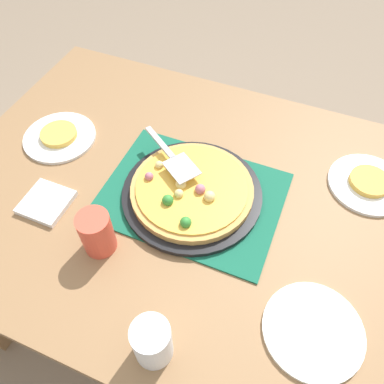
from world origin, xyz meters
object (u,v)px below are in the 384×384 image
plate_side (313,331)px  served_slice_left (370,181)px  pizza_pan (192,194)px  cup_far (152,342)px  cup_near (97,233)px  served_slice_right (59,134)px  plate_far_right (60,137)px  pizza_server (172,157)px  pizza (191,189)px  plate_near_left (368,184)px  napkin_stack (46,202)px

plate_side → served_slice_left: size_ratio=2.00×
pizza_pan → cup_far: size_ratio=3.17×
pizza_pan → served_slice_left: (-0.44, -0.22, 0.01)m
pizza_pan → cup_near: 0.28m
served_slice_right → cup_near: cup_near is taller
plate_far_right → pizza_server: (-0.38, -0.00, 0.07)m
cup_far → pizza: bearing=-78.3°
pizza → plate_near_left: bearing=-152.7°
served_slice_left → napkin_stack: (0.79, 0.40, -0.01)m
cup_near → pizza_server: size_ratio=0.56×
cup_near → plate_side: bearing=179.0°
napkin_stack → pizza_server: bearing=-139.9°
pizza → cup_far: bearing=101.7°
cup_near → napkin_stack: (0.20, -0.05, -0.05)m
plate_far_right → served_slice_right: served_slice_right is taller
pizza_pan → plate_far_right: 0.47m
napkin_stack → cup_near: bearing=164.9°
plate_near_left → plate_far_right: bearing=10.9°
plate_far_right → plate_side: size_ratio=1.00×
served_slice_left → cup_near: bearing=37.5°
pizza → plate_near_left: pizza is taller
served_slice_left → cup_near: cup_near is taller
pizza_server → napkin_stack: 0.36m
served_slice_right → cup_near: bearing=138.2°
cup_near → pizza_server: 0.29m
plate_near_left → cup_far: bearing=60.4°
pizza_server → pizza_pan: bearing=145.8°
plate_near_left → napkin_stack: napkin_stack is taller
plate_side → pizza_server: (0.46, -0.29, 0.07)m
plate_far_right → plate_near_left: bearing=-169.1°
napkin_stack → plate_near_left: bearing=-153.3°
pizza_pan → plate_side: size_ratio=1.73×
pizza → served_slice_left: (-0.44, -0.23, -0.02)m
pizza_server → napkin_stack: size_ratio=1.79×
pizza → plate_near_left: size_ratio=1.50×
plate_far_right → napkin_stack: bearing=116.4°
served_slice_right → pizza_server: size_ratio=0.51×
pizza_server → pizza: bearing=144.5°
pizza_server → plate_side: bearing=147.7°
pizza_pan → plate_far_right: size_ratio=1.73×
plate_side → served_slice_left: 0.47m
pizza_pan → pizza: pizza is taller
pizza → cup_near: cup_near is taller
plate_side → served_slice_left: bearing=-97.2°
pizza → napkin_stack: bearing=26.0°
plate_side → cup_near: bearing=-1.0°
served_slice_right → napkin_stack: 0.25m
served_slice_left → napkin_stack: served_slice_left is taller
plate_side → served_slice_right: 0.89m
plate_side → pizza_server: pizza_server is taller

